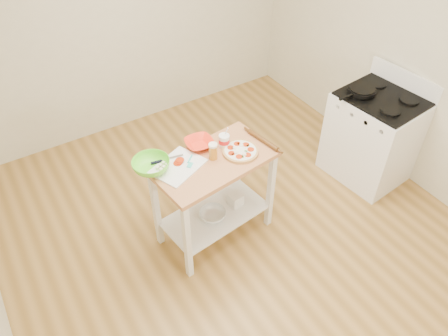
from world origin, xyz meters
name	(u,v)px	position (x,y,z in m)	size (l,w,h in m)	color
room_shell	(242,119)	(0.00, 0.00, 1.35)	(4.04, 4.54, 2.74)	#A97D3E
prep_island	(214,183)	(-0.14, 0.17, 0.64)	(1.07, 0.67, 0.90)	#C2814F
gas_stove	(372,136)	(1.66, 0.05, 0.47)	(0.74, 0.84, 1.11)	white
skillet	(361,91)	(1.53, 0.21, 0.98)	(0.43, 0.27, 0.03)	black
pizza	(240,151)	(0.09, 0.13, 0.92)	(0.30, 0.30, 0.05)	tan
cutting_board	(177,166)	(-0.43, 0.25, 0.91)	(0.49, 0.43, 0.04)	white
spatula	(190,162)	(-0.33, 0.24, 0.92)	(0.11, 0.13, 0.01)	#3FC8BC
knife	(163,160)	(-0.50, 0.36, 0.92)	(0.27, 0.06, 0.01)	silver
orange_bowl	(199,143)	(-0.15, 0.38, 0.93)	(0.23, 0.23, 0.06)	#FF3B1E
green_bowl	(151,165)	(-0.62, 0.33, 0.95)	(0.30, 0.30, 0.09)	#6CE631
beer_pint	(213,151)	(-0.14, 0.19, 0.97)	(0.07, 0.07, 0.14)	#BE761E
yogurt_tub	(224,141)	(0.02, 0.28, 0.96)	(0.09, 0.09, 0.20)	white
rolling_pin	(263,140)	(0.33, 0.15, 0.92)	(0.04, 0.04, 0.34)	#5B3614
shelf_glass_bowl	(213,215)	(-0.19, 0.14, 0.30)	(0.24, 0.24, 0.07)	silver
shelf_bin	(235,199)	(0.08, 0.17, 0.32)	(0.12, 0.12, 0.12)	white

